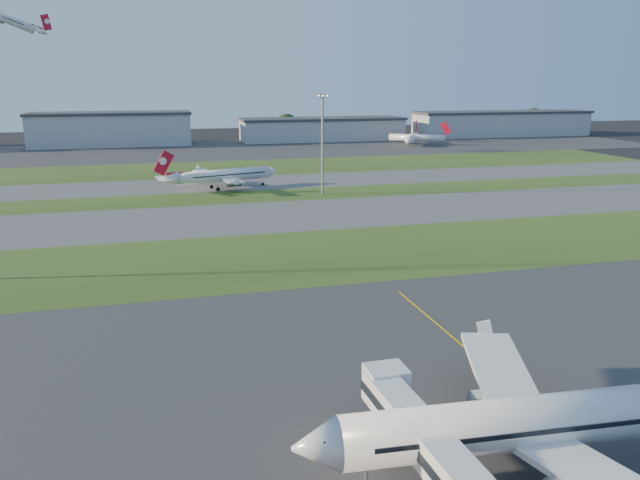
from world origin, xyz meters
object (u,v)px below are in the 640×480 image
object	(u,v)px
airliner_taxiing	(224,176)
mini_jet_far	(417,138)
mini_jet_near	(412,138)
jet_bridge	(450,471)
light_mast_centre	(322,138)
airliner_parked	(546,422)

from	to	relation	value
airliner_taxiing	mini_jet_far	distance (m)	141.52
mini_jet_near	airliner_taxiing	bearing A→B (deg)	166.21
jet_bridge	mini_jet_near	distance (m)	257.56
mini_jet_far	airliner_taxiing	bearing A→B (deg)	-101.34
jet_bridge	mini_jet_far	size ratio (longest dim) A/B	1.09
mini_jet_far	light_mast_centre	bearing A→B (deg)	-89.66
airliner_taxiing	mini_jet_far	size ratio (longest dim) A/B	1.31
mini_jet_near	mini_jet_far	bearing A→B (deg)	-50.52
mini_jet_near	mini_jet_far	world-z (taller)	same
jet_bridge	light_mast_centre	bearing A→B (deg)	78.62
airliner_parked	light_mast_centre	size ratio (longest dim) A/B	1.51
airliner_taxiing	mini_jet_far	xyz separation A→B (m)	(101.05, 99.08, -0.35)
jet_bridge	airliner_taxiing	size ratio (longest dim) A/B	0.83
mini_jet_far	mini_jet_near	bearing A→B (deg)	-137.44
light_mast_centre	airliner_parked	bearing A→B (deg)	-97.24
airliner_parked	mini_jet_far	distance (m)	252.26
airliner_parked	mini_jet_far	bearing A→B (deg)	72.55
jet_bridge	light_mast_centre	world-z (taller)	light_mast_centre
jet_bridge	airliner_parked	world-z (taller)	airliner_parked
airliner_taxiing	light_mast_centre	xyz separation A→B (m)	(23.95, -15.72, 11.18)
jet_bridge	airliner_taxiing	distance (m)	138.96
light_mast_centre	airliner_taxiing	bearing A→B (deg)	146.72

